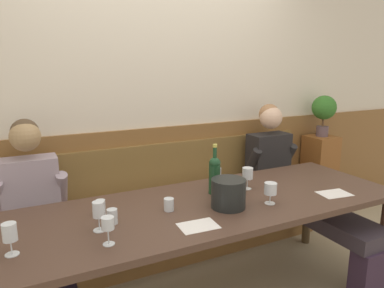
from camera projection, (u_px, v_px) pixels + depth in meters
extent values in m
cube|color=beige|center=(155.00, 88.00, 2.99)|extent=(6.80, 0.08, 2.80)
cube|color=brown|center=(159.00, 188.00, 3.13)|extent=(6.80, 0.03, 1.07)
cube|color=brown|center=(170.00, 231.00, 3.00)|extent=(2.85, 0.42, 0.44)
cube|color=brown|center=(169.00, 204.00, 2.95)|extent=(2.79, 0.39, 0.05)
cube|color=brown|center=(160.00, 169.00, 3.06)|extent=(2.85, 0.04, 0.45)
cube|color=#4C3528|center=(212.00, 205.00, 2.27)|extent=(2.55, 0.88, 0.04)
cylinder|color=#4D2E21|center=(383.00, 242.00, 2.56)|extent=(0.07, 0.07, 0.70)
cylinder|color=#51302F|center=(8.00, 276.00, 2.15)|extent=(0.07, 0.07, 0.70)
cylinder|color=#483822|center=(308.00, 206.00, 3.20)|extent=(0.07, 0.07, 0.70)
cube|color=#2D2440|center=(42.00, 279.00, 1.97)|extent=(0.31, 1.16, 0.11)
cube|color=#9A8A95|center=(31.00, 193.00, 2.44)|extent=(0.37, 0.19, 0.49)
sphere|color=#A18054|center=(25.00, 137.00, 2.35)|extent=(0.20, 0.20, 0.20)
sphere|color=brown|center=(25.00, 132.00, 2.37)|extent=(0.18, 0.18, 0.18)
cylinder|color=#9A8A95|center=(62.00, 188.00, 2.49)|extent=(0.08, 0.20, 0.27)
cube|color=#342337|center=(371.00, 274.00, 2.44)|extent=(0.29, 0.14, 0.38)
cube|color=#372F38|center=(316.00, 213.00, 2.85)|extent=(0.32, 1.16, 0.11)
cube|color=black|center=(268.00, 159.00, 3.33)|extent=(0.38, 0.20, 0.48)
sphere|color=beige|center=(271.00, 117.00, 3.24)|extent=(0.21, 0.21, 0.21)
sphere|color=#A3754C|center=(269.00, 114.00, 3.25)|extent=(0.19, 0.19, 0.19)
cylinder|color=black|center=(253.00, 161.00, 3.20)|extent=(0.08, 0.20, 0.27)
cylinder|color=black|center=(288.00, 156.00, 3.38)|extent=(0.08, 0.20, 0.27)
cylinder|color=black|center=(228.00, 193.00, 2.17)|extent=(0.21, 0.21, 0.18)
cylinder|color=#1A4123|center=(214.00, 179.00, 2.41)|extent=(0.08, 0.08, 0.20)
sphere|color=#1A4123|center=(215.00, 163.00, 2.38)|extent=(0.08, 0.08, 0.08)
cylinder|color=#1A4123|center=(215.00, 154.00, 2.37)|extent=(0.03, 0.03, 0.10)
cylinder|color=gold|center=(215.00, 146.00, 2.36)|extent=(0.03, 0.03, 0.02)
cylinder|color=silver|center=(12.00, 254.00, 1.64)|extent=(0.06, 0.06, 0.00)
cylinder|color=silver|center=(11.00, 247.00, 1.64)|extent=(0.01, 0.01, 0.07)
cylinder|color=silver|center=(9.00, 232.00, 1.62)|extent=(0.07, 0.07, 0.08)
cylinder|color=silver|center=(270.00, 203.00, 2.25)|extent=(0.07, 0.07, 0.00)
cylinder|color=silver|center=(270.00, 198.00, 2.24)|extent=(0.01, 0.01, 0.06)
cylinder|color=silver|center=(271.00, 188.00, 2.23)|extent=(0.08, 0.08, 0.07)
cylinder|color=silver|center=(216.00, 186.00, 2.58)|extent=(0.06, 0.06, 0.00)
cylinder|color=silver|center=(216.00, 181.00, 2.57)|extent=(0.01, 0.01, 0.06)
cylinder|color=silver|center=(217.00, 173.00, 2.56)|extent=(0.07, 0.07, 0.07)
cylinder|color=silver|center=(109.00, 244.00, 1.74)|extent=(0.06, 0.06, 0.00)
cylinder|color=silver|center=(108.00, 236.00, 1.73)|extent=(0.01, 0.01, 0.08)
cylinder|color=silver|center=(108.00, 223.00, 1.71)|extent=(0.06, 0.06, 0.06)
cylinder|color=silver|center=(100.00, 230.00, 1.88)|extent=(0.07, 0.07, 0.00)
cylinder|color=silver|center=(99.00, 223.00, 1.87)|extent=(0.01, 0.01, 0.07)
cylinder|color=silver|center=(98.00, 209.00, 1.86)|extent=(0.06, 0.06, 0.08)
cylinder|color=#DFE47D|center=(99.00, 214.00, 1.86)|extent=(0.05, 0.05, 0.03)
cylinder|color=silver|center=(247.00, 189.00, 2.51)|extent=(0.06, 0.06, 0.00)
cylinder|color=silver|center=(247.00, 183.00, 2.51)|extent=(0.01, 0.01, 0.07)
cylinder|color=silver|center=(248.00, 173.00, 2.49)|extent=(0.08, 0.08, 0.08)
cylinder|color=#EED789|center=(248.00, 177.00, 2.50)|extent=(0.07, 0.07, 0.02)
cylinder|color=silver|center=(169.00, 204.00, 2.13)|extent=(0.06, 0.06, 0.08)
cylinder|color=silver|center=(112.00, 216.00, 1.96)|extent=(0.06, 0.06, 0.08)
cylinder|color=silver|center=(101.00, 208.00, 2.07)|extent=(0.06, 0.06, 0.09)
cube|color=white|center=(334.00, 194.00, 2.42)|extent=(0.23, 0.18, 0.00)
cube|color=white|center=(198.00, 226.00, 1.94)|extent=(0.22, 0.16, 0.00)
cube|color=brown|center=(318.00, 177.00, 3.75)|extent=(0.28, 0.28, 0.88)
cylinder|color=#5E494C|center=(322.00, 131.00, 3.64)|extent=(0.12, 0.12, 0.10)
cylinder|color=brown|center=(323.00, 122.00, 3.62)|extent=(0.02, 0.02, 0.09)
sphere|color=#336F26|center=(324.00, 108.00, 3.59)|extent=(0.24, 0.24, 0.24)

